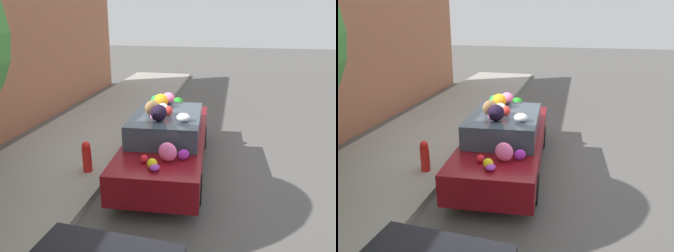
% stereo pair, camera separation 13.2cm
% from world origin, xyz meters
% --- Properties ---
extents(ground_plane, '(60.00, 60.00, 0.00)m').
position_xyz_m(ground_plane, '(0.00, 0.00, 0.00)').
color(ground_plane, '#565451').
extents(sidewalk_curb, '(24.00, 3.20, 0.14)m').
position_xyz_m(sidewalk_curb, '(0.00, 2.70, 0.07)').
color(sidewalk_curb, '#9E998E').
rests_on(sidewalk_curb, ground).
extents(fire_hydrant, '(0.20, 0.20, 0.70)m').
position_xyz_m(fire_hydrant, '(-0.79, 1.62, 0.49)').
color(fire_hydrant, red).
rests_on(fire_hydrant, sidewalk_curb).
extents(art_car, '(4.67, 1.94, 1.73)m').
position_xyz_m(art_car, '(-0.03, -0.03, 0.74)').
color(art_car, maroon).
rests_on(art_car, ground).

